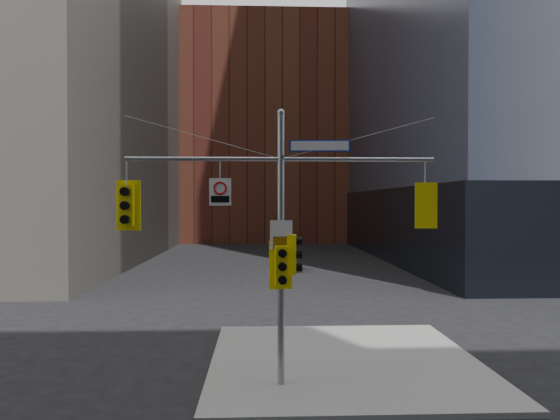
{
  "coord_description": "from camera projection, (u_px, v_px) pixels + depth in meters",
  "views": [
    {
      "loc": [
        -0.54,
        -10.91,
        4.88
      ],
      "look_at": [
        -0.03,
        2.0,
        4.68
      ],
      "focal_mm": 32.0,
      "sensor_mm": 36.0,
      "label": 1
    }
  ],
  "objects": [
    {
      "name": "sidewalk_corner",
      "position": [
        344.0,
        361.0,
        15.07
      ],
      "size": [
        8.0,
        8.0,
        0.15
      ],
      "primitive_type": "cube",
      "color": "gray",
      "rests_on": "ground"
    },
    {
      "name": "brick_midrise",
      "position": [
        264.0,
        136.0,
        68.73
      ],
      "size": [
        26.0,
        20.0,
        28.0
      ],
      "primitive_type": "cube",
      "color": "brown",
      "rests_on": "ground"
    },
    {
      "name": "signal_assembly",
      "position": [
        281.0,
        220.0,
        12.92
      ],
      "size": [
        8.0,
        0.8,
        7.3
      ],
      "color": "#919499",
      "rests_on": "ground"
    },
    {
      "name": "traffic_light_west_arm",
      "position": [
        127.0,
        205.0,
        12.77
      ],
      "size": [
        0.62,
        0.49,
        1.31
      ],
      "rotation": [
        0.0,
        0.0,
        0.01
      ],
      "color": "yellow",
      "rests_on": "ground"
    },
    {
      "name": "traffic_light_east_arm",
      "position": [
        425.0,
        205.0,
        13.06
      ],
      "size": [
        0.57,
        0.48,
        1.19
      ],
      "rotation": [
        0.0,
        0.0,
        3.02
      ],
      "color": "yellow",
      "rests_on": "ground"
    },
    {
      "name": "traffic_light_pole_side",
      "position": [
        293.0,
        254.0,
        12.95
      ],
      "size": [
        0.41,
        0.35,
        1.02
      ],
      "rotation": [
        0.0,
        0.0,
        1.48
      ],
      "color": "yellow",
      "rests_on": "ground"
    },
    {
      "name": "traffic_light_pole_front",
      "position": [
        281.0,
        266.0,
        12.67
      ],
      "size": [
        0.6,
        0.49,
        1.25
      ],
      "rotation": [
        0.0,
        0.0,
        0.09
      ],
      "color": "yellow",
      "rests_on": "ground"
    },
    {
      "name": "street_sign_blade",
      "position": [
        320.0,
        146.0,
        12.93
      ],
      "size": [
        1.59,
        0.15,
        0.31
      ],
      "rotation": [
        0.0,
        0.0,
        -0.07
      ],
      "color": "#102B9B",
      "rests_on": "ground"
    },
    {
      "name": "regulatory_sign_arm",
      "position": [
        220.0,
        191.0,
        12.82
      ],
      "size": [
        0.56,
        0.08,
        0.71
      ],
      "rotation": [
        0.0,
        0.0,
        -0.06
      ],
      "color": "silver",
      "rests_on": "ground"
    },
    {
      "name": "regulatory_sign_pole",
      "position": [
        281.0,
        236.0,
        12.81
      ],
      "size": [
        0.58,
        0.09,
        0.75
      ],
      "rotation": [
        0.0,
        0.0,
        0.1
      ],
      "color": "silver",
      "rests_on": "ground"
    },
    {
      "name": "street_blade_ew",
      "position": [
        298.0,
        270.0,
        12.96
      ],
      "size": [
        0.77,
        0.09,
        0.15
      ],
      "rotation": [
        0.0,
        0.0,
        -0.08
      ],
      "color": "silver",
      "rests_on": "ground"
    },
    {
      "name": "street_blade_ns",
      "position": [
        280.0,
        281.0,
        13.4
      ],
      "size": [
        0.06,
        0.79,
        0.16
      ],
      "rotation": [
        0.0,
        0.0,
        0.04
      ],
      "color": "#145926",
      "rests_on": "ground"
    }
  ]
}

